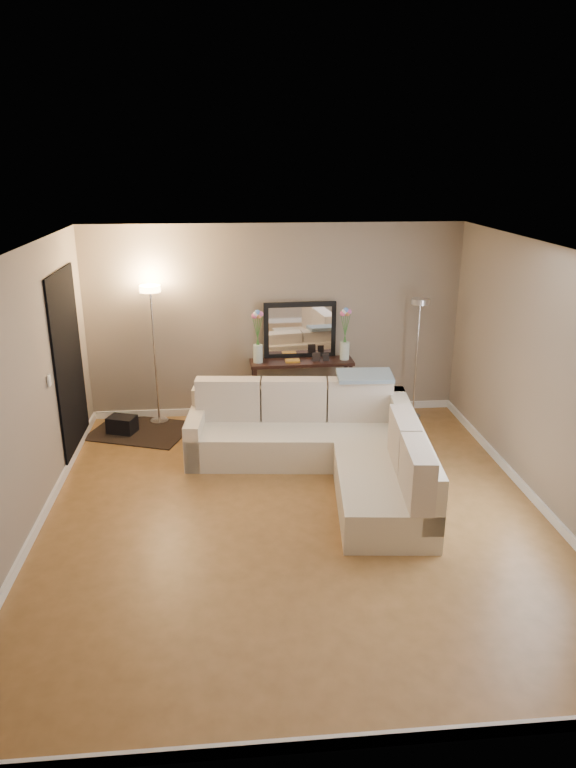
{
  "coord_description": "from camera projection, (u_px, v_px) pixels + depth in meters",
  "views": [
    {
      "loc": [
        -0.58,
        -5.62,
        3.35
      ],
      "look_at": [
        0.0,
        0.8,
        1.1
      ],
      "focal_mm": 30.0,
      "sensor_mm": 36.0,
      "label": 1
    }
  ],
  "objects": [
    {
      "name": "flower_vase_right",
      "position": [
        345.0,
        338.0,
        8.47
      ],
      "size": [
        0.16,
        0.13,
        0.72
      ],
      "color": "silver",
      "rests_on": "console_table"
    },
    {
      "name": "ceiling",
      "position": [
        296.0,
        251.0,
        5.58
      ],
      "size": [
        5.0,
        5.5,
        0.01
      ],
      "primitive_type": "cube",
      "color": "white",
      "rests_on": "ground"
    },
    {
      "name": "throw_blanket",
      "position": [
        365.0,
        376.0,
        7.59
      ],
      "size": [
        0.67,
        0.41,
        0.09
      ],
      "primitive_type": "cube",
      "rotation": [
        0.1,
        0.0,
        -0.05
      ],
      "color": "gray",
      "rests_on": "sectional_sofa"
    },
    {
      "name": "charcoal_rug",
      "position": [
        141.0,
        431.0,
        8.38
      ],
      "size": [
        1.45,
        1.26,
        0.02
      ],
      "primitive_type": "cube",
      "rotation": [
        0.0,
        0.0,
        -0.34
      ],
      "color": "black",
      "rests_on": "floor"
    },
    {
      "name": "floor_lamp_unlit",
      "position": [
        418.0,
        335.0,
        8.47
      ],
      "size": [
        0.26,
        0.26,
        1.66
      ],
      "color": "silver",
      "rests_on": "floor"
    },
    {
      "name": "baseboard_right",
      "position": [
        534.0,
        498.0,
        6.64
      ],
      "size": [
        0.03,
        5.5,
        0.1
      ],
      "primitive_type": "cube",
      "color": "white",
      "rests_on": "ground"
    },
    {
      "name": "black_bag",
      "position": [
        122.0,
        425.0,
        8.3
      ],
      "size": [
        0.41,
        0.34,
        0.22
      ],
      "primitive_type": "cube",
      "rotation": [
        0.0,
        0.0,
        -0.34
      ],
      "color": "black",
      "rests_on": "charcoal_rug"
    },
    {
      "name": "baseboard_front",
      "position": [
        341.0,
        742.0,
        3.85
      ],
      "size": [
        5.0,
        0.03,
        0.1
      ],
      "primitive_type": "cube",
      "color": "white",
      "rests_on": "ground"
    },
    {
      "name": "floor_lamp_lit",
      "position": [
        153.0,
        328.0,
        8.25
      ],
      "size": [
        0.34,
        0.34,
        1.86
      ],
      "color": "silver",
      "rests_on": "floor"
    },
    {
      "name": "doorway",
      "position": [
        69.0,
        365.0,
        7.46
      ],
      "size": [
        0.02,
        1.2,
        2.2
      ],
      "primitive_type": "cube",
      "color": "black",
      "rests_on": "ground"
    },
    {
      "name": "wall_back",
      "position": [
        275.0,
        322.0,
        8.6
      ],
      "size": [
        5.0,
        0.02,
        2.6
      ],
      "primitive_type": "cube",
      "color": "gray",
      "rests_on": "ground"
    },
    {
      "name": "console_table",
      "position": [
        295.0,
        387.0,
        8.61
      ],
      "size": [
        1.38,
        0.4,
        0.84
      ],
      "color": "black",
      "rests_on": "floor"
    },
    {
      "name": "wall_front",
      "position": [
        348.0,
        568.0,
        3.42
      ],
      "size": [
        5.0,
        0.02,
        2.6
      ],
      "primitive_type": "cube",
      "color": "gray",
      "rests_on": "ground"
    },
    {
      "name": "leaning_mirror",
      "position": [
        300.0,
        330.0,
        8.54
      ],
      "size": [
        0.97,
        0.07,
        0.76
      ],
      "color": "black",
      "rests_on": "console_table"
    },
    {
      "name": "baseboard_back",
      "position": [
        276.0,
        409.0,
        8.99
      ],
      "size": [
        5.0,
        0.03,
        0.1
      ],
      "primitive_type": "cube",
      "color": "white",
      "rests_on": "ground"
    },
    {
      "name": "switch_plate",
      "position": [
        49.0,
        380.0,
        6.63
      ],
      "size": [
        0.02,
        0.08,
        0.12
      ],
      "primitive_type": "cube",
      "color": "white",
      "rests_on": "ground"
    },
    {
      "name": "flower_vase_left",
      "position": [
        258.0,
        341.0,
        8.34
      ],
      "size": [
        0.16,
        0.13,
        0.72
      ],
      "color": "silver",
      "rests_on": "console_table"
    },
    {
      "name": "table_decor",
      "position": [
        302.0,
        360.0,
        8.46
      ],
      "size": [
        0.58,
        0.13,
        0.14
      ],
      "color": "#BF8221",
      "rests_on": "console_table"
    },
    {
      "name": "baseboard_left",
      "position": [
        40.0,
        521.0,
        6.21
      ],
      "size": [
        0.03,
        5.5,
        0.1
      ],
      "primitive_type": "cube",
      "color": "white",
      "rests_on": "ground"
    },
    {
      "name": "wall_left",
      "position": [
        20.0,
        400.0,
        5.8
      ],
      "size": [
        0.02,
        5.5,
        2.6
      ],
      "primitive_type": "cube",
      "color": "gray",
      "rests_on": "ground"
    },
    {
      "name": "wall_right",
      "position": [
        552.0,
        384.0,
        6.22
      ],
      "size": [
        0.02,
        5.5,
        2.6
      ],
      "primitive_type": "cube",
      "color": "gray",
      "rests_on": "ground"
    },
    {
      "name": "sectional_sofa",
      "position": [
        328.0,
        445.0,
        7.19
      ],
      "size": [
        2.65,
        2.7,
        0.91
      ],
      "color": "beige",
      "rests_on": "floor"
    },
    {
      "name": "floor",
      "position": [
        295.0,
        514.0,
        6.44
      ],
      "size": [
        5.0,
        5.5,
        0.01
      ],
      "primitive_type": "cube",
      "color": "olive",
      "rests_on": "ground"
    }
  ]
}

